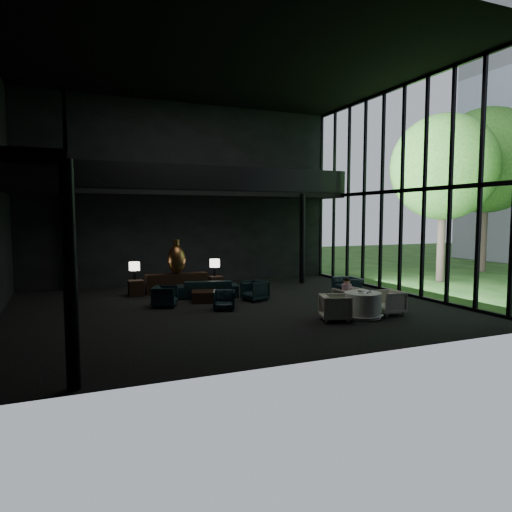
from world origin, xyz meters
name	(u,v)px	position (x,y,z in m)	size (l,w,h in m)	color
floor	(232,307)	(0.00, 0.00, 0.00)	(14.00, 12.00, 0.02)	black
ceiling	(231,59)	(0.00, 0.00, 8.00)	(14.00, 12.00, 0.02)	black
wall_back	(186,194)	(0.00, 6.00, 4.00)	(14.00, 0.04, 8.00)	black
wall_front	(330,169)	(0.00, -6.00, 4.00)	(14.00, 0.04, 8.00)	black
curtain_wall	(402,191)	(6.95, 0.00, 4.00)	(0.20, 12.00, 8.00)	black
mezzanine_left	(26,181)	(-6.00, 0.00, 4.00)	(2.00, 12.00, 0.25)	black
mezzanine_back	(215,194)	(1.00, 5.00, 4.00)	(12.00, 2.00, 0.25)	black
railing_left	(65,160)	(-5.00, 0.00, 4.60)	(0.06, 12.00, 1.00)	black
railing_back	(222,178)	(1.00, 4.00, 4.60)	(12.00, 0.06, 1.00)	black
column_sw	(70,276)	(-5.00, -5.70, 2.00)	(0.24, 0.24, 4.00)	black
column_nw	(67,242)	(-5.00, 5.70, 2.00)	(0.24, 0.24, 4.00)	black
column_ne	(302,239)	(4.80, 4.00, 2.00)	(0.24, 0.24, 4.00)	black
tree_near	(444,168)	(11.00, 2.00, 5.23)	(4.80, 4.80, 7.65)	#382D23
tree_far	(487,161)	(16.00, 4.00, 5.99)	(5.60, 5.60, 8.80)	#382D23
console	(177,283)	(-1.04, 3.58, 0.38)	(2.41, 0.55, 0.77)	black
bronze_urn	(177,259)	(-1.04, 3.54, 1.34)	(0.72, 0.72, 1.34)	olive
side_table_left	(136,288)	(-2.64, 3.49, 0.30)	(0.54, 0.54, 0.60)	black
table_lamp_left	(134,267)	(-2.64, 3.75, 1.08)	(0.40, 0.40, 0.67)	black
side_table_right	(216,283)	(0.56, 3.49, 0.29)	(0.53, 0.53, 0.59)	black
table_lamp_right	(215,264)	(0.56, 3.65, 1.08)	(0.41, 0.41, 0.68)	black
sofa	(207,284)	(-0.21, 2.13, 0.48)	(2.46, 0.72, 0.96)	black
lounge_armchair_west	(165,295)	(-2.05, 0.92, 0.39)	(0.75, 0.71, 0.77)	#16272C
lounge_armchair_east	(255,289)	(1.16, 0.82, 0.41)	(0.79, 0.74, 0.81)	#243B46
lounge_armchair_south	(224,300)	(-0.38, -0.30, 0.32)	(0.62, 0.58, 0.64)	#173F45
window_armchair	(348,284)	(4.97, 0.62, 0.41)	(0.94, 0.61, 0.82)	#1D3643
coffee_table	(204,296)	(-0.58, 1.31, 0.19)	(0.86, 0.86, 0.38)	black
dining_table	(363,307)	(3.10, -2.93, 0.33)	(1.24, 1.24, 0.75)	white
dining_chair_north	(350,298)	(3.22, -2.08, 0.45)	(0.87, 0.82, 0.90)	#BCB898
dining_chair_east	(389,301)	(4.11, -2.87, 0.43)	(0.83, 0.78, 0.85)	beige
dining_chair_west	(335,305)	(2.12, -2.97, 0.45)	(0.88, 0.82, 0.90)	#B6B296
child	(347,288)	(3.13, -2.04, 0.77)	(0.30, 0.30, 0.65)	#E6A4C5
plate_a	(362,293)	(3.01, -3.03, 0.76)	(0.24, 0.24, 0.02)	white
plate_b	(363,291)	(3.24, -2.73, 0.76)	(0.22, 0.22, 0.01)	white
saucer	(370,292)	(3.33, -2.98, 0.76)	(0.15, 0.15, 0.01)	white
coffee_cup	(370,291)	(3.30, -3.01, 0.79)	(0.09, 0.09, 0.06)	white
cereal_bowl	(360,290)	(3.11, -2.78, 0.79)	(0.17, 0.17, 0.08)	white
cream_pot	(367,293)	(3.09, -3.18, 0.78)	(0.06, 0.06, 0.06)	#99999E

